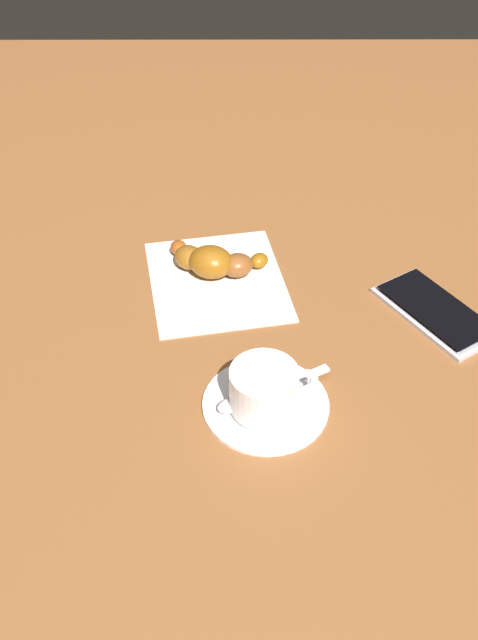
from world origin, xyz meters
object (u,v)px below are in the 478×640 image
Objects in this scene: napkin at (217,280)px; espresso_cup at (265,388)px; croissant at (212,261)px; teaspoon at (257,396)px; cell_phone at (435,311)px; saucer at (266,403)px; sugar_packet at (287,406)px.

espresso_cup is at bearing 13.98° from napkin.
teaspoon is at bearing 13.10° from croissant.
croissant is at bearing -160.10° from napkin.
espresso_cup is 0.25m from cell_phone.
saucer reaches higher than napkin.
teaspoon is at bearing -141.78° from espresso_cup.
saucer is 0.70× the size of napkin.
sugar_packet is at bearing 65.42° from teaspoon.
sugar_packet is (0.01, 0.02, 0.01)m from saucer.
sugar_packet reaches higher than cell_phone.
teaspoon reaches higher than sugar_packet.
espresso_cup is 0.75× the size of teaspoon.
teaspoon is 1.93× the size of sugar_packet.
espresso_cup is 0.02m from teaspoon.
saucer is at bearing 15.17° from croissant.
napkin is at bearing 19.90° from croissant.
cell_phone reaches higher than napkin.
teaspoon is at bearing -56.77° from cell_phone.
croissant is (-0.22, -0.06, 0.02)m from saucer.
teaspoon is at bearing 12.58° from napkin.
saucer is 1.08× the size of teaspoon.
saucer is 0.03m from espresso_cup.
espresso_cup is 0.23m from croissant.
croissant is at bearing -164.83° from saucer.
sugar_packet reaches higher than saucer.
napkin is (-0.20, -0.05, -0.00)m from saucer.
sugar_packet is 0.23m from cell_phone.
sugar_packet is 0.24m from croissant.
espresso_cup reaches higher than napkin.
saucer is at bearing 166.78° from espresso_cup.
napkin is at bearing -166.02° from espresso_cup.
cell_phone is at bearing 126.02° from espresso_cup.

